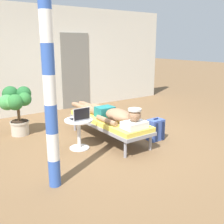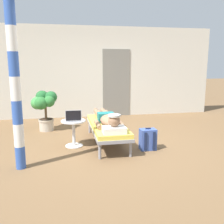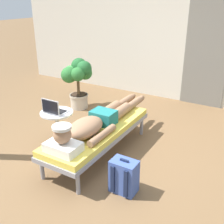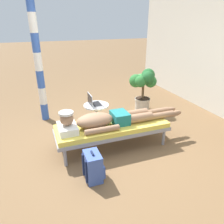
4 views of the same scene
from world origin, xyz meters
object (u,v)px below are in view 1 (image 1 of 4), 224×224
at_px(person_reclining, 111,114).
at_px(laptop, 80,117).
at_px(backpack, 155,130).
at_px(potted_plant, 16,104).
at_px(porch_post, 50,90).
at_px(lounge_chair, 109,122).
at_px(side_table, 79,129).

height_order(person_reclining, laptop, laptop).
height_order(backpack, potted_plant, potted_plant).
distance_m(potted_plant, porch_post, 2.34).
xyz_separation_m(lounge_chair, laptop, (-0.68, -0.12, 0.24)).
relative_size(potted_plant, porch_post, 0.39).
bearing_deg(lounge_chair, porch_post, -147.29).
height_order(side_table, potted_plant, potted_plant).
distance_m(backpack, porch_post, 2.51).
height_order(person_reclining, potted_plant, potted_plant).
relative_size(person_reclining, backpack, 5.12).
xyz_separation_m(side_table, laptop, (0.00, -0.05, 0.23)).
distance_m(laptop, potted_plant, 1.52).
height_order(laptop, backpack, laptop).
relative_size(side_table, potted_plant, 0.54).
relative_size(lounge_chair, potted_plant, 1.96).
bearing_deg(laptop, side_table, 90.00).
height_order(lounge_chair, side_table, side_table).
xyz_separation_m(lounge_chair, porch_post, (-1.54, -0.99, 0.90)).
bearing_deg(laptop, porch_post, -134.93).
bearing_deg(lounge_chair, backpack, -37.61).
distance_m(side_table, potted_plant, 1.50).
xyz_separation_m(backpack, potted_plant, (-2.01, 1.79, 0.43)).
distance_m(lounge_chair, laptop, 0.73).
distance_m(person_reclining, porch_post, 1.94).
relative_size(side_table, laptop, 1.69).
bearing_deg(person_reclining, side_table, -179.46).
bearing_deg(lounge_chair, laptop, -169.59).
bearing_deg(porch_post, laptop, 45.07).
xyz_separation_m(side_table, porch_post, (-0.86, -0.91, 0.89)).
bearing_deg(side_table, porch_post, -133.27).
bearing_deg(person_reclining, potted_plant, 134.79).
bearing_deg(lounge_chair, potted_plant, 136.27).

